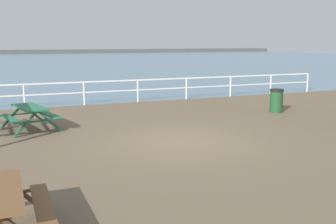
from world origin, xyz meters
TOP-DOWN VIEW (x-y plane):
  - ground_plane at (0.00, 0.00)m, footprint 30.00×24.00m
  - sea_band at (0.00, 52.75)m, footprint 142.00×90.00m
  - distant_shoreline at (0.00, 95.75)m, footprint 142.00×6.00m
  - seaward_railing at (0.00, 7.75)m, footprint 23.07×0.07m
  - picnic_table_near_left at (-3.87, 3.22)m, footprint 1.89×2.10m
  - litter_bin at (5.63, 2.93)m, footprint 0.55×0.55m

SIDE VIEW (x-z plane):
  - ground_plane at x=0.00m, z-range -0.20..0.00m
  - sea_band at x=0.00m, z-range 0.00..0.00m
  - distant_shoreline at x=0.00m, z-range -0.90..0.90m
  - litter_bin at x=5.63m, z-range 0.00..0.95m
  - picnic_table_near_left at x=-3.87m, z-range 0.19..0.98m
  - seaward_railing at x=0.00m, z-range 0.23..1.31m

